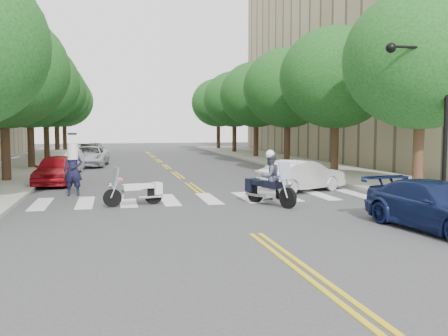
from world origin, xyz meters
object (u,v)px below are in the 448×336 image
object	(u,v)px
convertible	(302,176)
motorcycle_police	(269,180)
officer_standing	(73,171)
motorcycle_parked	(138,192)
sedan_blue	(437,206)

from	to	relation	value
convertible	motorcycle_police	bearing A→B (deg)	117.19
officer_standing	convertible	xyz separation A→B (m)	(9.54, -0.77, -0.34)
motorcycle_parked	officer_standing	world-z (taller)	officer_standing
motorcycle_police	motorcycle_parked	distance (m)	4.70
motorcycle_parked	sedan_blue	bearing A→B (deg)	-144.29
motorcycle_parked	sedan_blue	size ratio (longest dim) A/B	0.46
officer_standing	sedan_blue	world-z (taller)	officer_standing
motorcycle_parked	motorcycle_police	bearing A→B (deg)	-117.40
convertible	sedan_blue	bearing A→B (deg)	159.49
convertible	motorcycle_parked	bearing A→B (deg)	82.76
officer_standing	sedan_blue	xyz separation A→B (m)	(10.13, -9.16, -0.36)
motorcycle_parked	officer_standing	bearing A→B (deg)	24.05
motorcycle_parked	officer_standing	xyz separation A→B (m)	(-2.45, 2.98, 0.55)
motorcycle_police	motorcycle_parked	world-z (taller)	motorcycle_police
convertible	officer_standing	bearing A→B (deg)	60.86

